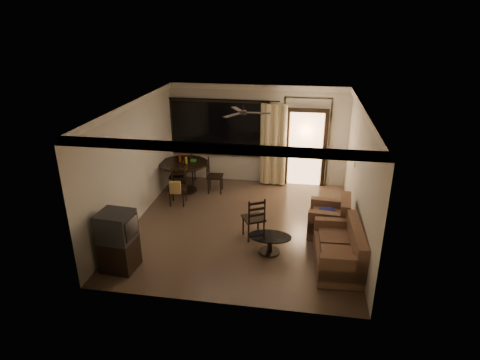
% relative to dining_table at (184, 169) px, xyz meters
% --- Properties ---
extents(ground, '(5.50, 5.50, 0.00)m').
position_rel_dining_table_xyz_m(ground, '(1.89, -1.73, -0.65)').
color(ground, '#7F6651').
rests_on(ground, ground).
extents(room_shell, '(5.50, 6.70, 5.50)m').
position_rel_dining_table_xyz_m(room_shell, '(2.48, 0.04, 1.18)').
color(room_shell, beige).
rests_on(room_shell, ground).
extents(dining_table, '(1.32, 1.32, 1.04)m').
position_rel_dining_table_xyz_m(dining_table, '(0.00, 0.00, 0.00)').
color(dining_table, black).
rests_on(dining_table, ground).
extents(dining_chair_west, '(0.45, 0.45, 0.95)m').
position_rel_dining_table_xyz_m(dining_chair_west, '(-0.15, -0.07, -0.36)').
color(dining_chair_west, black).
rests_on(dining_chair_west, ground).
extents(dining_chair_east, '(0.45, 0.45, 0.95)m').
position_rel_dining_table_xyz_m(dining_chair_east, '(0.83, 0.07, -0.36)').
color(dining_chair_east, black).
rests_on(dining_chair_east, ground).
extents(dining_chair_south, '(0.45, 0.51, 0.95)m').
position_rel_dining_table_xyz_m(dining_chair_south, '(0.07, -0.86, -0.34)').
color(dining_chair_south, black).
rests_on(dining_chair_south, ground).
extents(dining_chair_north, '(0.45, 0.45, 0.95)m').
position_rel_dining_table_xyz_m(dining_chair_north, '(-0.07, 0.56, -0.36)').
color(dining_chair_north, black).
rests_on(dining_chair_north, ground).
extents(tv_cabinet, '(0.67, 0.60, 1.18)m').
position_rel_dining_table_xyz_m(tv_cabinet, '(-0.16, -3.77, -0.05)').
color(tv_cabinet, black).
rests_on(tv_cabinet, ground).
extents(sofa, '(0.89, 1.59, 0.83)m').
position_rel_dining_table_xyz_m(sofa, '(4.00, -3.04, -0.31)').
color(sofa, '#4C3123').
rests_on(sofa, ground).
extents(armchair, '(0.94, 0.94, 0.86)m').
position_rel_dining_table_xyz_m(armchair, '(3.87, -1.79, -0.29)').
color(armchair, '#4C3123').
rests_on(armchair, ground).
extents(coffee_table, '(0.87, 0.52, 0.38)m').
position_rel_dining_table_xyz_m(coffee_table, '(2.61, -2.76, -0.39)').
color(coffee_table, black).
rests_on(coffee_table, ground).
extents(side_chair, '(0.58, 0.58, 0.98)m').
position_rel_dining_table_xyz_m(side_chair, '(2.21, -2.22, -0.36)').
color(side_chair, black).
rests_on(side_chair, ground).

